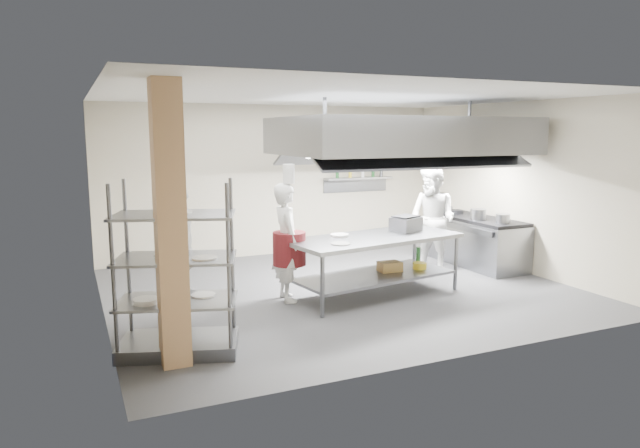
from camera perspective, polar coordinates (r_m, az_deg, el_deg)
name	(u,v)px	position (r m, az deg, el deg)	size (l,w,h in m)	color
floor	(341,290)	(9.07, 2.08, -6.58)	(7.00, 7.00, 0.00)	#39393C
ceiling	(342,96)	(8.75, 2.20, 12.68)	(7.00, 7.00, 0.00)	silver
wall_back	(276,181)	(11.54, -4.45, 4.35)	(7.00, 7.00, 0.00)	#B2A78D
wall_left	(98,207)	(7.91, -21.30, 1.55)	(6.00, 6.00, 0.00)	#B2A78D
wall_right	(517,187)	(10.79, 19.11, 3.54)	(6.00, 6.00, 0.00)	#B2A78D
column	(170,226)	(6.09, -14.74, -0.21)	(0.30, 0.30, 3.00)	tan
exhaust_hood	(401,136)	(9.72, 8.09, 8.71)	(4.00, 2.50, 0.60)	gray
hood_strip_a	(353,156)	(9.28, 3.30, 6.79)	(1.60, 0.12, 0.04)	white
hood_strip_b	(445,154)	(10.23, 12.36, 6.81)	(1.60, 0.12, 0.04)	white
wall_shelf	(359,178)	(12.12, 3.88, 4.59)	(1.50, 0.28, 0.04)	gray
island	(374,266)	(8.72, 5.42, -4.18)	(2.67, 1.11, 0.91)	gray
island_worktop	(374,238)	(8.63, 5.46, -1.44)	(2.67, 1.11, 0.06)	gray
island_undershelf	(374,276)	(8.76, 5.40, -5.17)	(2.46, 1.00, 0.04)	slate
pass_rack	(176,268)	(6.54, -14.17, -4.29)	(1.30, 0.76, 1.94)	gray
cooking_range	(477,243)	(11.03, 15.45, -1.84)	(0.80, 2.00, 0.84)	gray
range_top	(478,219)	(10.96, 15.55, 0.47)	(0.78, 1.96, 0.06)	black
chef_head	(287,242)	(8.35, -3.36, -1.83)	(0.63, 0.42, 1.74)	silver
chef_line	(432,220)	(10.26, 11.18, 0.44)	(0.91, 0.71, 1.87)	white
chef_plating	(179,253)	(7.51, -13.94, -2.81)	(1.10, 0.46, 1.88)	silver
griddle	(406,224)	(9.16, 8.58, 0.00)	(0.45, 0.35, 0.22)	slate
wicker_basket	(390,266)	(8.96, 6.99, -4.24)	(0.34, 0.24, 0.15)	olive
stockpot	(478,214)	(10.68, 15.53, 0.95)	(0.28, 0.28, 0.19)	gray
plate_stack	(178,298)	(6.63, -14.05, -7.24)	(0.28, 0.28, 0.05)	white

